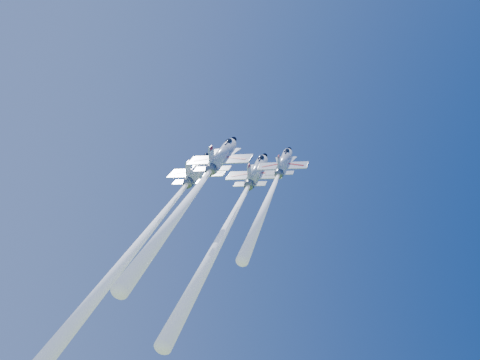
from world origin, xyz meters
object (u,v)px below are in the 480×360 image
jet_lead (234,214)px  jet_right (273,188)px  jet_left (156,222)px  jet_slot (198,188)px

jet_lead → jet_right: (4.33, -4.56, 3.62)m
jet_left → jet_slot: 7.75m
jet_lead → jet_slot: (-8.83, -5.49, 1.67)m
jet_right → jet_slot: (-13.16, -0.93, -1.95)m
jet_lead → jet_right: size_ratio=1.44×
jet_left → jet_slot: jet_left is taller
jet_lead → jet_right: 7.26m
jet_lead → jet_left: size_ratio=0.92×
jet_left → jet_lead: bearing=46.1°
jet_left → jet_right: 18.74m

